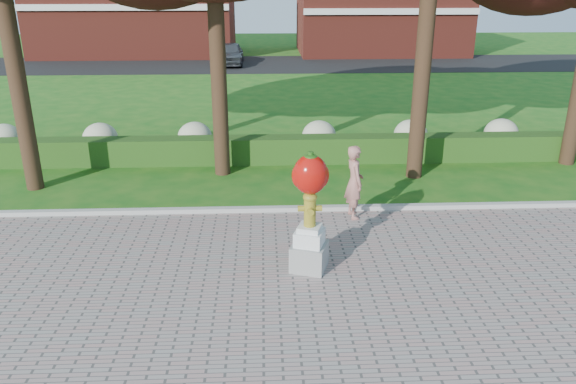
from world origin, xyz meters
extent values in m
plane|color=#165816|center=(0.00, 0.00, 0.00)|extent=(100.00, 100.00, 0.00)
cube|color=#ADADA5|center=(0.00, 3.00, 0.07)|extent=(40.00, 0.18, 0.15)
cube|color=#1F4914|center=(0.00, 7.00, 0.40)|extent=(24.00, 0.70, 0.80)
ellipsoid|color=#9EA37D|center=(-9.00, 8.00, 0.55)|extent=(1.10, 1.10, 0.99)
ellipsoid|color=#9EA37D|center=(-6.00, 8.00, 0.55)|extent=(1.10, 1.10, 0.99)
ellipsoid|color=#9EA37D|center=(-3.00, 8.00, 0.55)|extent=(1.10, 1.10, 0.99)
ellipsoid|color=#9EA37D|center=(1.00, 8.00, 0.55)|extent=(1.10, 1.10, 0.99)
ellipsoid|color=#9EA37D|center=(4.00, 8.00, 0.55)|extent=(1.10, 1.10, 0.99)
ellipsoid|color=#9EA37D|center=(7.00, 8.00, 0.55)|extent=(1.10, 1.10, 0.99)
cube|color=black|center=(0.00, 28.00, 0.01)|extent=(50.00, 8.00, 0.02)
cube|color=maroon|center=(-10.00, 34.00, 3.50)|extent=(14.00, 8.00, 7.00)
cube|color=maroon|center=(8.00, 34.00, 3.20)|extent=(12.00, 8.00, 6.40)
cylinder|color=black|center=(-7.00, 5.00, 3.36)|extent=(0.44, 0.44, 6.72)
cylinder|color=black|center=(-2.00, 6.00, 3.08)|extent=(0.44, 0.44, 6.16)
cylinder|color=black|center=(3.50, 5.50, 3.64)|extent=(0.44, 0.44, 7.28)
cube|color=gray|center=(0.06, 0.12, 0.30)|extent=(0.81, 0.81, 0.52)
cube|color=silver|center=(0.06, 0.12, 0.70)|extent=(0.65, 0.65, 0.29)
cube|color=silver|center=(0.06, 0.12, 0.90)|extent=(0.52, 0.52, 0.10)
cylinder|color=olive|center=(0.06, 0.12, 1.24)|extent=(0.23, 0.23, 0.58)
ellipsoid|color=olive|center=(0.06, 0.12, 1.53)|extent=(0.27, 0.27, 0.19)
cylinder|color=olive|center=(-0.11, 0.12, 1.30)|extent=(0.12, 0.11, 0.11)
cylinder|color=olive|center=(0.22, 0.12, 1.30)|extent=(0.12, 0.11, 0.11)
cylinder|color=olive|center=(0.06, -0.04, 1.30)|extent=(0.12, 0.12, 0.12)
cylinder|color=olive|center=(0.06, 0.12, 1.61)|extent=(0.08, 0.08, 0.05)
ellipsoid|color=#AE0F09|center=(0.06, 0.12, 1.97)|extent=(0.65, 0.58, 0.75)
ellipsoid|color=#AE0F09|center=(-0.13, 0.12, 1.95)|extent=(0.32, 0.32, 0.48)
ellipsoid|color=#AE0F09|center=(0.25, 0.12, 1.95)|extent=(0.32, 0.32, 0.48)
cylinder|color=#215012|center=(0.06, 0.12, 2.35)|extent=(0.10, 0.10, 0.12)
ellipsoid|color=#215012|center=(0.06, 0.12, 2.32)|extent=(0.25, 0.25, 0.08)
imported|color=#AA6D61|center=(1.30, 2.60, 0.91)|extent=(0.52, 0.70, 1.75)
imported|color=#3E4145|center=(-2.90, 27.80, 0.73)|extent=(1.71, 4.16, 1.41)
camera|label=1|loc=(-0.77, -9.55, 5.34)|focal=35.00mm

